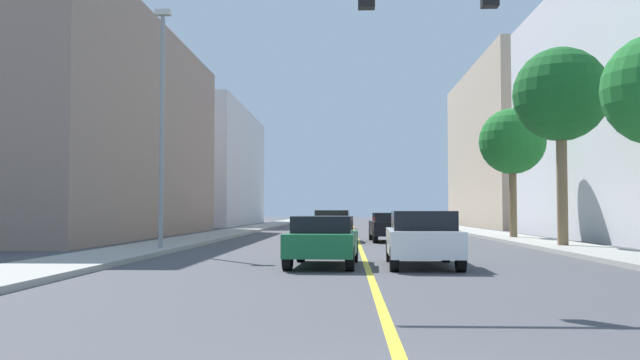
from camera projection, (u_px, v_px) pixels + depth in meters
name	position (u px, v px, depth m)	size (l,w,h in m)	color
ground	(355.00, 232.00, 46.52)	(192.00, 192.00, 0.00)	#47474C
sidewalk_left	(239.00, 231.00, 46.84)	(2.63, 168.00, 0.15)	#9E9B93
sidewalk_right	(472.00, 231.00, 46.21)	(2.63, 168.00, 0.15)	#9E9B93
lane_marking_center	(355.00, 232.00, 46.52)	(0.16, 144.00, 0.01)	yellow
building_left_near	(36.00, 132.00, 39.04)	(15.36, 27.28, 11.97)	gray
building_left_far	(168.00, 168.00, 71.12)	(16.99, 25.94, 11.86)	silver
building_right_far	(557.00, 148.00, 62.40)	(16.03, 26.34, 14.49)	tan
traffic_signal_mast	(585.00, 28.00, 12.81)	(10.16, 0.36, 6.48)	gray
street_lamp	(162.00, 116.00, 24.31)	(0.56, 0.28, 8.58)	gray
palm_mid	(561.00, 96.00, 26.47)	(3.67, 3.67, 7.71)	brown
palm_far	(512.00, 142.00, 34.47)	(3.36, 3.36, 6.54)	brown
car_green	(323.00, 239.00, 18.20)	(1.93, 4.08, 1.34)	#196638
car_black	(390.00, 226.00, 32.35)	(1.94, 4.24, 1.38)	black
car_red	(337.00, 219.00, 55.83)	(2.08, 4.35, 1.47)	red
car_white	(422.00, 238.00, 18.05)	(1.94, 4.34, 1.48)	white
car_yellow	(333.00, 225.00, 32.25)	(1.91, 4.03, 1.50)	gold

